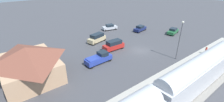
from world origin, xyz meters
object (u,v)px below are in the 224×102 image
at_px(sedan_green, 173,31).
at_px(light_pole_near_platform, 180,36).
at_px(station_building, 28,63).
at_px(sedan_navy, 140,28).
at_px(suv_red, 114,45).
at_px(pickup_blue, 99,58).
at_px(suv_tan, 97,38).
at_px(sedan_silver, 110,27).
at_px(pedestrian_on_platform, 206,50).

bearing_deg(sedan_green, light_pole_near_platform, 125.11).
height_order(station_building, sedan_navy, station_building).
height_order(suv_red, pickup_blue, suv_red).
bearing_deg(light_pole_near_platform, sedan_green, -54.89).
height_order(sedan_navy, suv_tan, suv_tan).
relative_size(sedan_silver, suv_red, 0.97).
height_order(pedestrian_on_platform, light_pole_near_platform, light_pole_near_platform).
distance_m(sedan_navy, suv_red, 15.49).
bearing_deg(suv_tan, suv_red, -174.62).
bearing_deg(station_building, sedan_silver, -64.55).
bearing_deg(pedestrian_on_platform, sedan_silver, 11.84).
bearing_deg(suv_red, station_building, 90.64).
bearing_deg(light_pole_near_platform, pedestrian_on_platform, -114.10).
relative_size(station_building, suv_red, 2.24).
relative_size(sedan_green, suv_tan, 0.92).
relative_size(sedan_navy, sedan_silver, 0.99).
bearing_deg(pedestrian_on_platform, station_building, 65.75).
xyz_separation_m(pedestrian_on_platform, suv_red, (14.29, 13.61, -0.13)).
relative_size(sedan_navy, light_pole_near_platform, 0.60).
relative_size(station_building, sedan_green, 2.31).
bearing_deg(sedan_green, sedan_silver, 40.11).
distance_m(pedestrian_on_platform, pickup_blue, 22.70).
bearing_deg(sedan_silver, suv_red, 146.15).
relative_size(pedestrian_on_platform, sedan_navy, 0.36).
relative_size(suv_tan, pickup_blue, 0.96).
bearing_deg(station_building, suv_red, -89.36).
bearing_deg(suv_red, pickup_blue, 116.22).
relative_size(sedan_green, pickup_blue, 0.88).
bearing_deg(sedan_navy, sedan_green, -143.54).
bearing_deg(sedan_green, sedan_navy, 36.46).
xyz_separation_m(suv_red, light_pole_near_platform, (-11.40, -7.15, 3.82)).
relative_size(station_building, pedestrian_on_platform, 6.49).
relative_size(sedan_navy, suv_tan, 0.91).
bearing_deg(pedestrian_on_platform, sedan_green, -28.53).
xyz_separation_m(station_building, pedestrian_on_platform, (-14.09, -31.28, -1.61)).
xyz_separation_m(station_building, sedan_navy, (5.55, -32.20, -2.02)).
bearing_deg(suv_red, pedestrian_on_platform, -136.38).
bearing_deg(pickup_blue, station_building, 76.47).
height_order(pedestrian_on_platform, sedan_silver, pedestrian_on_platform).
bearing_deg(pickup_blue, light_pole_near_platform, -122.45).
bearing_deg(pedestrian_on_platform, light_pole_near_platform, 65.90).
relative_size(suv_tan, light_pole_near_platform, 0.66).
height_order(station_building, light_pole_near_platform, light_pole_near_platform).
bearing_deg(pedestrian_on_platform, sedan_navy, -2.67).
bearing_deg(pickup_blue, pedestrian_on_platform, -119.86).
bearing_deg(suv_red, sedan_green, -96.39).
xyz_separation_m(station_building, suv_red, (0.20, -17.67, -1.75)).
xyz_separation_m(sedan_green, sedan_silver, (14.32, 12.06, 0.00)).
relative_size(pedestrian_on_platform, light_pole_near_platform, 0.22).
height_order(suv_tan, pickup_blue, suv_tan).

